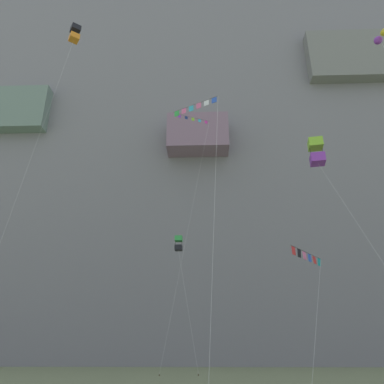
{
  "coord_description": "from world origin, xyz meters",
  "views": [
    {
      "loc": [
        0.82,
        -3.2,
        1.94
      ],
      "look_at": [
        -0.07,
        22.54,
        12.89
      ],
      "focal_mm": 34.91,
      "sensor_mm": 36.0,
      "label": 1
    }
  ],
  "objects_px": {
    "kite_banner_low_left": "(307,260)",
    "kite_box_high_left": "(75,34)",
    "kite_banner_low_center": "(192,141)",
    "kite_banner_near_cliff": "(197,120)",
    "kite_box_high_center": "(317,152)",
    "kite_box_upper_left": "(179,244)",
    "kite_windsock_mid_left": "(384,34)"
  },
  "relations": [
    {
      "from": "kite_windsock_mid_left",
      "to": "kite_box_high_left",
      "type": "xyz_separation_m",
      "value": [
        -27.74,
        8.44,
        9.71
      ]
    },
    {
      "from": "kite_box_upper_left",
      "to": "kite_box_high_center",
      "type": "bearing_deg",
      "value": -52.51
    },
    {
      "from": "kite_box_high_center",
      "to": "kite_banner_low_left",
      "type": "relative_size",
      "value": 2.05
    },
    {
      "from": "kite_banner_low_center",
      "to": "kite_box_high_center",
      "type": "xyz_separation_m",
      "value": [
        9.02,
        -14.03,
        -9.42
      ]
    },
    {
      "from": "kite_box_high_center",
      "to": "kite_box_high_left",
      "type": "distance_m",
      "value": 30.06
    },
    {
      "from": "kite_box_high_center",
      "to": "kite_box_upper_left",
      "type": "distance_m",
      "value": 17.09
    },
    {
      "from": "kite_banner_near_cliff",
      "to": "kite_box_high_center",
      "type": "height_order",
      "value": "kite_banner_near_cliff"
    },
    {
      "from": "kite_banner_low_left",
      "to": "kite_box_high_center",
      "type": "bearing_deg",
      "value": -4.68
    },
    {
      "from": "kite_box_upper_left",
      "to": "kite_box_high_left",
      "type": "relative_size",
      "value": 0.36
    },
    {
      "from": "kite_banner_low_center",
      "to": "kite_banner_near_cliff",
      "type": "distance_m",
      "value": 18.3
    },
    {
      "from": "kite_box_high_center",
      "to": "kite_box_high_left",
      "type": "relative_size",
      "value": 0.44
    },
    {
      "from": "kite_banner_near_cliff",
      "to": "kite_box_upper_left",
      "type": "height_order",
      "value": "kite_banner_near_cliff"
    },
    {
      "from": "kite_banner_low_center",
      "to": "kite_banner_low_left",
      "type": "distance_m",
      "value": 23.09
    },
    {
      "from": "kite_windsock_mid_left",
      "to": "kite_banner_low_left",
      "type": "bearing_deg",
      "value": 173.87
    },
    {
      "from": "kite_banner_near_cliff",
      "to": "kite_banner_low_left",
      "type": "relative_size",
      "value": 2.3
    },
    {
      "from": "kite_windsock_mid_left",
      "to": "kite_box_high_center",
      "type": "distance_m",
      "value": 11.52
    },
    {
      "from": "kite_banner_near_cliff",
      "to": "kite_box_high_left",
      "type": "xyz_separation_m",
      "value": [
        -13.5,
        10.05,
        18.2
      ]
    },
    {
      "from": "kite_windsock_mid_left",
      "to": "kite_box_high_center",
      "type": "relative_size",
      "value": 1.6
    },
    {
      "from": "kite_banner_near_cliff",
      "to": "kite_windsock_mid_left",
      "type": "bearing_deg",
      "value": 6.45
    },
    {
      "from": "kite_banner_near_cliff",
      "to": "kite_windsock_mid_left",
      "type": "height_order",
      "value": "kite_windsock_mid_left"
    },
    {
      "from": "kite_box_high_center",
      "to": "kite_box_high_left",
      "type": "height_order",
      "value": "kite_box_high_left"
    },
    {
      "from": "kite_box_high_center",
      "to": "kite_box_upper_left",
      "type": "relative_size",
      "value": 1.23
    },
    {
      "from": "kite_box_high_center",
      "to": "kite_box_upper_left",
      "type": "height_order",
      "value": "kite_box_high_center"
    },
    {
      "from": "kite_banner_low_center",
      "to": "kite_box_upper_left",
      "type": "height_order",
      "value": "kite_banner_low_center"
    },
    {
      "from": "kite_box_high_center",
      "to": "kite_windsock_mid_left",
      "type": "bearing_deg",
      "value": -6.47
    },
    {
      "from": "kite_box_high_center",
      "to": "kite_box_high_left",
      "type": "bearing_deg",
      "value": 160.28
    },
    {
      "from": "kite_banner_low_left",
      "to": "kite_windsock_mid_left",
      "type": "bearing_deg",
      "value": -6.13
    },
    {
      "from": "kite_banner_low_left",
      "to": "kite_box_high_left",
      "type": "height_order",
      "value": "kite_box_high_left"
    },
    {
      "from": "kite_box_high_center",
      "to": "kite_banner_low_center",
      "type": "bearing_deg",
      "value": 122.75
    },
    {
      "from": "kite_windsock_mid_left",
      "to": "kite_box_high_center",
      "type": "bearing_deg",
      "value": 173.53
    },
    {
      "from": "kite_banner_low_center",
      "to": "kite_banner_near_cliff",
      "type": "height_order",
      "value": "kite_banner_low_center"
    },
    {
      "from": "kite_banner_near_cliff",
      "to": "kite_windsock_mid_left",
      "type": "distance_m",
      "value": 16.66
    }
  ]
}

